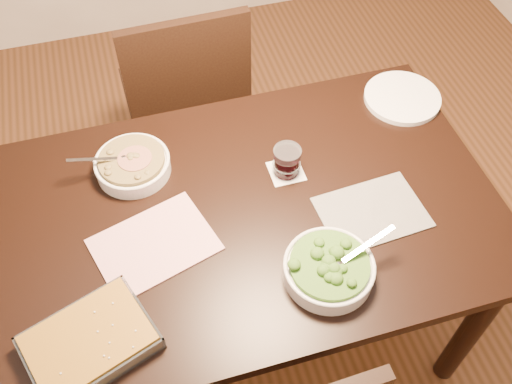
{
  "coord_description": "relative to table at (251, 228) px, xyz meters",
  "views": [
    {
      "loc": [
        -0.25,
        -0.92,
        2.05
      ],
      "look_at": [
        0.02,
        0.02,
        0.8
      ],
      "focal_mm": 40.0,
      "sensor_mm": 36.0,
      "label": 1
    }
  ],
  "objects": [
    {
      "name": "magazine_b",
      "position": [
        0.32,
        -0.11,
        0.1
      ],
      "size": [
        0.3,
        0.23,
        0.01
      ],
      "primitive_type": "cube",
      "rotation": [
        0.0,
        0.0,
        0.07
      ],
      "color": "#26272E",
      "rests_on": "table"
    },
    {
      "name": "broccoli_bowl",
      "position": [
        0.13,
        -0.26,
        0.13
      ],
      "size": [
        0.27,
        0.24,
        0.09
      ],
      "color": "white",
      "rests_on": "table"
    },
    {
      "name": "magazine_a",
      "position": [
        -0.28,
        -0.05,
        0.1
      ],
      "size": [
        0.36,
        0.3,
        0.01
      ],
      "primitive_type": "cube",
      "rotation": [
        0.0,
        0.0,
        0.29
      ],
      "color": "#AE314E",
      "rests_on": "table"
    },
    {
      "name": "chair_far",
      "position": [
        -0.05,
        0.75,
        -0.12
      ],
      "size": [
        0.46,
        0.46,
        0.95
      ],
      "rotation": [
        0.0,
        0.0,
        3.17
      ],
      "color": "black",
      "rests_on": "ground"
    },
    {
      "name": "wine_tumbler",
      "position": [
        0.14,
        0.1,
        0.15
      ],
      "size": [
        0.08,
        0.08,
        0.09
      ],
      "color": "black",
      "rests_on": "coaster"
    },
    {
      "name": "table",
      "position": [
        0.0,
        0.0,
        0.0
      ],
      "size": [
        1.4,
        0.9,
        0.75
      ],
      "color": "black",
      "rests_on": "ground"
    },
    {
      "name": "coaster",
      "position": [
        0.14,
        0.1,
        0.1
      ],
      "size": [
        0.1,
        0.1,
        0.0
      ],
      "primitive_type": "cube",
      "color": "white",
      "rests_on": "table"
    },
    {
      "name": "ground",
      "position": [
        0.0,
        0.0,
        -0.65
      ],
      "size": [
        4.0,
        4.0,
        0.0
      ],
      "primitive_type": "plane",
      "color": "#482A14",
      "rests_on": "ground"
    },
    {
      "name": "dinner_plate",
      "position": [
        0.6,
        0.29,
        0.1
      ],
      "size": [
        0.25,
        0.25,
        0.02
      ],
      "primitive_type": "cylinder",
      "color": "white",
      "rests_on": "table"
    },
    {
      "name": "baking_dish",
      "position": [
        -0.48,
        -0.29,
        0.12
      ],
      "size": [
        0.34,
        0.3,
        0.05
      ],
      "rotation": [
        0.0,
        0.0,
        0.34
      ],
      "color": "silver",
      "rests_on": "table"
    },
    {
      "name": "stew_bowl",
      "position": [
        -0.3,
        0.23,
        0.13
      ],
      "size": [
        0.25,
        0.22,
        0.09
      ],
      "color": "white",
      "rests_on": "table"
    }
  ]
}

